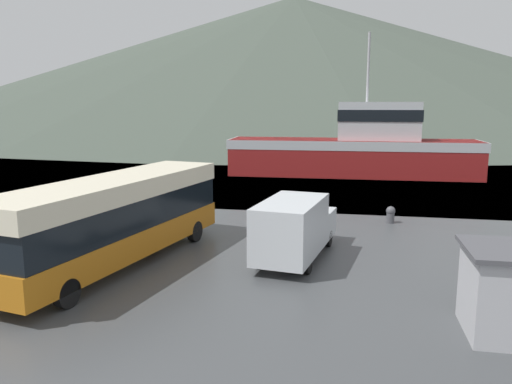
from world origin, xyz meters
TOP-DOWN VIEW (x-y plane):
  - water_surface at (0.00, 139.77)m, footprint 240.00×240.00m
  - hill_backdrop at (-11.29, 147.72)m, footprint 217.26×217.26m
  - tour_bus at (-1.95, 9.50)m, footprint 4.67×11.42m
  - delivery_van at (4.48, 11.41)m, footprint 2.89×6.10m
  - fishing_boat at (7.04, 34.91)m, footprint 20.46×4.87m
  - storage_bin at (-7.89, 14.52)m, footprint 1.16×1.46m
  - small_boat at (14.09, 40.95)m, footprint 6.80×5.70m
  - mooring_bollard at (8.58, 18.15)m, footprint 0.46×0.46m

SIDE VIEW (x-z plane):
  - water_surface at x=0.00m, z-range 0.00..0.00m
  - small_boat at x=14.09m, z-range 0.00..0.73m
  - mooring_bollard at x=8.58m, z-range 0.03..0.88m
  - storage_bin at x=-7.89m, z-range 0.01..1.37m
  - delivery_van at x=4.48m, z-range 0.07..2.47m
  - tour_bus at x=-1.95m, z-range 0.21..3.48m
  - fishing_boat at x=7.04m, z-range -3.48..8.06m
  - hill_backdrop at x=-11.29m, z-range 0.00..37.06m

